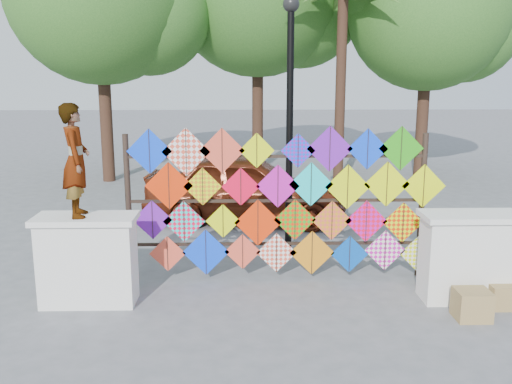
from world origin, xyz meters
TOP-DOWN VIEW (x-y plane):
  - ground at (0.00, 0.00)m, footprint 80.00×80.00m
  - parapet_left at (-2.70, -0.20)m, footprint 1.40×0.65m
  - parapet_right at (2.70, -0.20)m, footprint 1.40×0.65m
  - kite_rack at (0.10, 0.73)m, footprint 4.97×0.24m
  - tree_east at (5.09, 9.53)m, footprint 5.40×4.80m
  - palm_tree at (2.20, 8.00)m, footprint 3.62×3.62m
  - vendor_woman at (-2.78, -0.20)m, footprint 0.48×0.63m
  - sedan at (-0.44, 4.26)m, footprint 4.50×2.16m
  - lamppost at (0.30, 2.00)m, footprint 0.28×0.28m
  - cardboard_box_near at (2.52, -0.86)m, footprint 0.45×0.40m
  - cardboard_box_far at (3.10, -0.49)m, footprint 0.40×0.37m

SIDE VIEW (x-z plane):
  - ground at x=0.00m, z-range 0.00..0.00m
  - cardboard_box_far at x=3.10m, z-range 0.00..0.34m
  - cardboard_box_near at x=2.52m, z-range 0.00..0.40m
  - parapet_left at x=-2.70m, z-range 0.01..1.29m
  - parapet_right at x=2.70m, z-range 0.01..1.29m
  - sedan at x=-0.44m, z-range 0.00..1.48m
  - kite_rack at x=0.10m, z-range 0.02..2.45m
  - vendor_woman at x=-2.78m, z-range 1.28..2.83m
  - lamppost at x=0.30m, z-range 0.46..4.92m
  - palm_tree at x=2.20m, z-range 2.04..7.87m
  - tree_east at x=5.09m, z-range 1.28..8.69m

